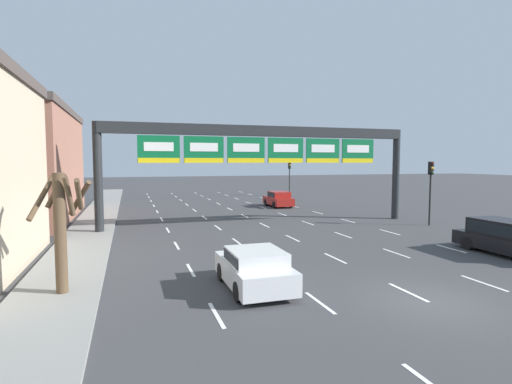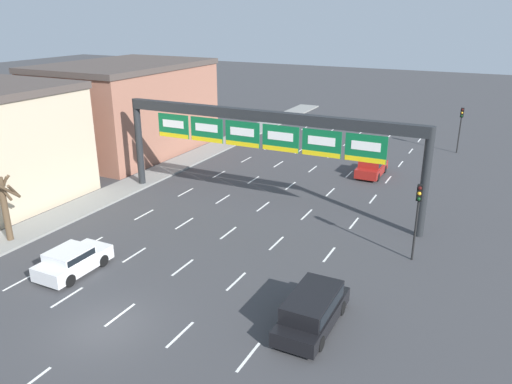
% 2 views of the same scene
% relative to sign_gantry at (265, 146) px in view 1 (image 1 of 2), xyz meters
% --- Properties ---
extents(ground_plane, '(220.00, 220.00, 0.00)m').
position_rel_sign_gantry_xyz_m(ground_plane, '(-0.00, -15.91, -5.51)').
color(ground_plane, '#3D3D3F').
extents(sidewalk_left, '(2.80, 110.00, 0.15)m').
position_rel_sign_gantry_xyz_m(sidewalk_left, '(-11.30, -15.91, -5.43)').
color(sidewalk_left, gray).
rests_on(sidewalk_left, ground_plane).
extents(lane_dashes, '(13.32, 67.00, 0.01)m').
position_rel_sign_gantry_xyz_m(lane_dashes, '(0.00, -2.41, -5.50)').
color(lane_dashes, white).
rests_on(lane_dashes, ground_plane).
extents(sign_gantry, '(21.93, 0.69, 6.85)m').
position_rel_sign_gantry_xyz_m(sign_gantry, '(0.00, 0.00, 0.00)').
color(sign_gantry, '#232628').
rests_on(sign_gantry, ground_plane).
extents(car_red, '(1.89, 4.08, 1.50)m').
position_rel_sign_gantry_xyz_m(car_red, '(5.04, 10.51, -4.71)').
color(car_red, maroon).
rests_on(car_red, ground_plane).
extents(suv_black, '(1.97, 4.83, 1.64)m').
position_rel_sign_gantry_xyz_m(suv_black, '(8.13, -11.80, -4.59)').
color(suv_black, black).
rests_on(suv_black, ground_plane).
extents(car_white, '(1.97, 3.97, 1.41)m').
position_rel_sign_gantry_xyz_m(car_white, '(-4.83, -12.96, -4.75)').
color(car_white, silver).
rests_on(car_white, ground_plane).
extents(traffic_light_near_gantry, '(0.30, 0.35, 4.42)m').
position_rel_sign_gantry_xyz_m(traffic_light_near_gantry, '(10.92, -3.44, -2.34)').
color(traffic_light_near_gantry, black).
rests_on(traffic_light_near_gantry, ground_plane).
extents(traffic_light_mid_block, '(0.30, 0.35, 4.41)m').
position_rel_sign_gantry_xyz_m(traffic_light_mid_block, '(10.72, 21.43, -2.35)').
color(traffic_light_mid_block, black).
rests_on(traffic_light_mid_block, ground_plane).
extents(tree_bare_second, '(1.97, 1.65, 3.91)m').
position_rel_sign_gantry_xyz_m(tree_bare_second, '(-11.03, -11.81, -3.06)').
color(tree_bare_second, brown).
rests_on(tree_bare_second, sidewalk_left).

